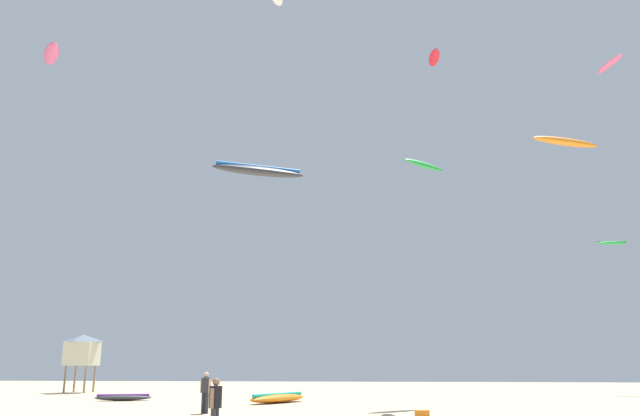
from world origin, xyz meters
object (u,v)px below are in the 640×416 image
(kite_grounded_near, at_px, (278,398))
(kite_aloft_6, at_px, (424,165))
(kite_aloft_2, at_px, (610,64))
(kite_aloft_5, at_px, (259,171))
(kite_aloft_0, at_px, (434,58))
(person_foreground, at_px, (215,403))
(lifeguard_tower, at_px, (82,350))
(kite_grounded_mid, at_px, (123,397))
(cooler_box, at_px, (422,414))
(kite_aloft_4, at_px, (565,142))
(kite_aloft_7, at_px, (51,54))
(person_midground, at_px, (205,389))
(kite_aloft_3, at_px, (612,243))

(kite_grounded_near, height_order, kite_aloft_6, kite_aloft_6)
(kite_aloft_2, height_order, kite_aloft_6, kite_aloft_2)
(kite_aloft_5, bearing_deg, kite_aloft_0, 40.53)
(person_foreground, distance_m, kite_aloft_0, 27.38)
(kite_aloft_5, bearing_deg, kite_grounded_near, 90.05)
(lifeguard_tower, relative_size, kite_aloft_0, 1.84)
(kite_aloft_2, bearing_deg, kite_grounded_mid, 174.68)
(person_foreground, bearing_deg, lifeguard_tower, 135.26)
(cooler_box, bearing_deg, kite_aloft_4, 35.16)
(kite_grounded_mid, height_order, cooler_box, kite_grounded_mid)
(kite_grounded_near, relative_size, kite_aloft_4, 1.04)
(lifeguard_tower, xyz_separation_m, kite_aloft_6, (24.70, -10.18, 10.29))
(cooler_box, bearing_deg, kite_aloft_2, 32.57)
(kite_grounded_near, distance_m, lifeguard_tower, 19.54)
(kite_aloft_7, bearing_deg, kite_grounded_near, -17.62)
(kite_grounded_mid, height_order, kite_aloft_4, kite_aloft_4)
(person_midground, relative_size, kite_aloft_5, 0.38)
(person_midground, bearing_deg, kite_grounded_near, -169.87)
(person_midground, xyz_separation_m, kite_aloft_7, (-16.81, 13.34, 23.92))
(person_midground, height_order, kite_grounded_near, person_midground)
(lifeguard_tower, xyz_separation_m, kite_aloft_7, (-2.48, -4.41, 21.87))
(kite_grounded_near, xyz_separation_m, kite_grounded_mid, (-9.11, 1.09, -0.07))
(kite_aloft_0, relative_size, kite_aloft_5, 0.49)
(kite_aloft_2, bearing_deg, kite_grounded_near, 175.41)
(cooler_box, height_order, kite_aloft_2, kite_aloft_2)
(person_midground, height_order, kite_aloft_5, kite_aloft_5)
(person_foreground, height_order, kite_grounded_mid, person_foreground)
(kite_grounded_mid, height_order, kite_aloft_6, kite_aloft_6)
(kite_aloft_6, bearing_deg, cooler_box, -97.85)
(kite_grounded_mid, bearing_deg, kite_aloft_2, -5.32)
(kite_grounded_mid, xyz_separation_m, kite_aloft_6, (17.50, -0.89, 13.16))
(kite_grounded_mid, bearing_deg, cooler_box, -31.85)
(cooler_box, relative_size, kite_aloft_6, 0.19)
(lifeguard_tower, distance_m, cooler_box, 30.54)
(person_foreground, xyz_separation_m, kite_aloft_5, (-0.65, 8.92, 9.98))
(person_foreground, distance_m, kite_aloft_2, 29.00)
(lifeguard_tower, relative_size, kite_aloft_6, 1.43)
(kite_aloft_2, bearing_deg, lifeguard_tower, 161.30)
(person_midground, relative_size, kite_aloft_4, 0.41)
(person_foreground, relative_size, kite_aloft_7, 0.46)
(kite_grounded_mid, xyz_separation_m, kite_aloft_5, (9.12, -8.04, 10.77))
(kite_grounded_mid, relative_size, kite_aloft_2, 1.35)
(kite_aloft_7, bearing_deg, person_midground, -38.44)
(person_midground, xyz_separation_m, kite_aloft_3, (25.15, 20.11, 9.83))
(kite_aloft_0, bearing_deg, person_midground, -143.41)
(kite_aloft_5, height_order, kite_aloft_6, kite_aloft_6)
(lifeguard_tower, relative_size, kite_aloft_2, 1.71)
(kite_aloft_6, bearing_deg, kite_aloft_3, 40.33)
(kite_aloft_3, distance_m, kite_aloft_5, 30.39)
(kite_aloft_3, bearing_deg, kite_grounded_near, -151.18)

